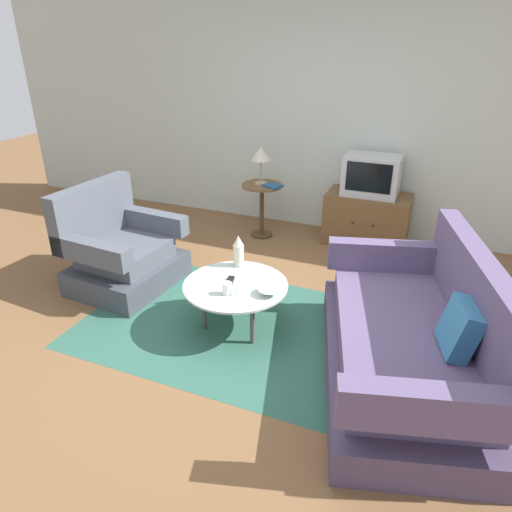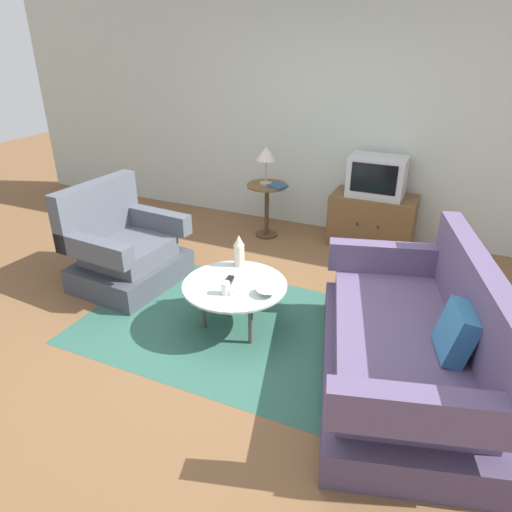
{
  "view_description": "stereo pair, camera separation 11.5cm",
  "coord_description": "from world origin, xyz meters",
  "px_view_note": "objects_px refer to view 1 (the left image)",
  "views": [
    {
      "loc": [
        1.26,
        -2.86,
        2.2
      ],
      "look_at": [
        -0.04,
        0.28,
        0.55
      ],
      "focal_mm": 32.55,
      "sensor_mm": 36.0,
      "label": 1
    },
    {
      "loc": [
        1.36,
        -2.82,
        2.2
      ],
      "look_at": [
        -0.04,
        0.28,
        0.55
      ],
      "focal_mm": 32.55,
      "sensor_mm": 36.0,
      "label": 2
    }
  ],
  "objects_px": {
    "armchair": "(121,253)",
    "book": "(273,186)",
    "mug": "(228,289)",
    "vase": "(238,251)",
    "tv_stand": "(367,219)",
    "couch": "(412,344)",
    "bowl": "(269,292)",
    "table_lamp": "(261,155)",
    "television": "(372,175)",
    "coffee_table": "(236,288)",
    "tv_remote_dark": "(230,281)",
    "side_table": "(262,199)"
  },
  "relations": [
    {
      "from": "mug",
      "to": "book",
      "type": "height_order",
      "value": "book"
    },
    {
      "from": "tv_stand",
      "to": "book",
      "type": "xyz_separation_m",
      "value": [
        -1.03,
        -0.3,
        0.35
      ]
    },
    {
      "from": "vase",
      "to": "book",
      "type": "bearing_deg",
      "value": 99.77
    },
    {
      "from": "tv_stand",
      "to": "tv_remote_dark",
      "type": "distance_m",
      "value": 2.23
    },
    {
      "from": "armchair",
      "to": "book",
      "type": "bearing_deg",
      "value": 152.72
    },
    {
      "from": "coffee_table",
      "to": "tv_stand",
      "type": "height_order",
      "value": "tv_stand"
    },
    {
      "from": "book",
      "to": "table_lamp",
      "type": "bearing_deg",
      "value": -173.0
    },
    {
      "from": "couch",
      "to": "vase",
      "type": "distance_m",
      "value": 1.56
    },
    {
      "from": "armchair",
      "to": "couch",
      "type": "xyz_separation_m",
      "value": [
        2.69,
        -0.4,
        -0.02
      ]
    },
    {
      "from": "vase",
      "to": "armchair",
      "type": "bearing_deg",
      "value": -178.09
    },
    {
      "from": "armchair",
      "to": "mug",
      "type": "xyz_separation_m",
      "value": [
        1.33,
        -0.43,
        0.13
      ]
    },
    {
      "from": "couch",
      "to": "television",
      "type": "relative_size",
      "value": 3.49
    },
    {
      "from": "armchair",
      "to": "bowl",
      "type": "distance_m",
      "value": 1.66
    },
    {
      "from": "vase",
      "to": "bowl",
      "type": "height_order",
      "value": "vase"
    },
    {
      "from": "vase",
      "to": "coffee_table",
      "type": "bearing_deg",
      "value": -70.03
    },
    {
      "from": "table_lamp",
      "to": "mug",
      "type": "height_order",
      "value": "table_lamp"
    },
    {
      "from": "bowl",
      "to": "mug",
      "type": "bearing_deg",
      "value": -158.24
    },
    {
      "from": "couch",
      "to": "side_table",
      "type": "distance_m",
      "value": 2.74
    },
    {
      "from": "television",
      "to": "couch",
      "type": "bearing_deg",
      "value": -72.38
    },
    {
      "from": "vase",
      "to": "book",
      "type": "xyz_separation_m",
      "value": [
        -0.26,
        1.51,
        0.11
      ]
    },
    {
      "from": "armchair",
      "to": "side_table",
      "type": "height_order",
      "value": "armchair"
    },
    {
      "from": "coffee_table",
      "to": "book",
      "type": "distance_m",
      "value": 1.87
    },
    {
      "from": "bowl",
      "to": "book",
      "type": "distance_m",
      "value": 1.99
    },
    {
      "from": "book",
      "to": "vase",
      "type": "bearing_deg",
      "value": -57.65
    },
    {
      "from": "side_table",
      "to": "table_lamp",
      "type": "xyz_separation_m",
      "value": [
        -0.02,
        0.01,
        0.52
      ]
    },
    {
      "from": "mug",
      "to": "bowl",
      "type": "xyz_separation_m",
      "value": [
        0.29,
        0.12,
        -0.02
      ]
    },
    {
      "from": "television",
      "to": "bowl",
      "type": "height_order",
      "value": "television"
    },
    {
      "from": "side_table",
      "to": "vase",
      "type": "xyz_separation_m",
      "value": [
        0.41,
        -1.55,
        0.08
      ]
    },
    {
      "from": "coffee_table",
      "to": "mug",
      "type": "xyz_separation_m",
      "value": [
        0.01,
        -0.16,
        0.08
      ]
    },
    {
      "from": "mug",
      "to": "book",
      "type": "xyz_separation_m",
      "value": [
        -0.38,
        1.98,
        0.19
      ]
    },
    {
      "from": "armchair",
      "to": "table_lamp",
      "type": "distance_m",
      "value": 1.89
    },
    {
      "from": "armchair",
      "to": "tv_stand",
      "type": "relative_size",
      "value": 1.1
    },
    {
      "from": "armchair",
      "to": "tv_stand",
      "type": "bearing_deg",
      "value": 137.37
    },
    {
      "from": "armchair",
      "to": "coffee_table",
      "type": "xyz_separation_m",
      "value": [
        1.32,
        -0.27,
        0.05
      ]
    },
    {
      "from": "couch",
      "to": "table_lamp",
      "type": "xyz_separation_m",
      "value": [
        -1.91,
        1.99,
        0.67
      ]
    },
    {
      "from": "tv_stand",
      "to": "bowl",
      "type": "distance_m",
      "value": 2.2
    },
    {
      "from": "armchair",
      "to": "tv_stand",
      "type": "xyz_separation_m",
      "value": [
        1.97,
        1.85,
        -0.03
      ]
    },
    {
      "from": "armchair",
      "to": "book",
      "type": "height_order",
      "value": "armchair"
    },
    {
      "from": "couch",
      "to": "side_table",
      "type": "bearing_deg",
      "value": 27.92
    },
    {
      "from": "couch",
      "to": "mug",
      "type": "relative_size",
      "value": 16.72
    },
    {
      "from": "mug",
      "to": "tv_remote_dark",
      "type": "xyz_separation_m",
      "value": [
        -0.07,
        0.17,
        -0.04
      ]
    },
    {
      "from": "tv_stand",
      "to": "mug",
      "type": "relative_size",
      "value": 7.41
    },
    {
      "from": "vase",
      "to": "book",
      "type": "height_order",
      "value": "vase"
    },
    {
      "from": "tv_stand",
      "to": "book",
      "type": "height_order",
      "value": "book"
    },
    {
      "from": "television",
      "to": "mug",
      "type": "height_order",
      "value": "television"
    },
    {
      "from": "tv_remote_dark",
      "to": "mug",
      "type": "bearing_deg",
      "value": 7.03
    },
    {
      "from": "television",
      "to": "vase",
      "type": "distance_m",
      "value": 1.99
    },
    {
      "from": "couch",
      "to": "coffee_table",
      "type": "bearing_deg",
      "value": 69.0
    },
    {
      "from": "armchair",
      "to": "tv_remote_dark",
      "type": "bearing_deg",
      "value": 82.69
    },
    {
      "from": "couch",
      "to": "mug",
      "type": "distance_m",
      "value": 1.37
    }
  ]
}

